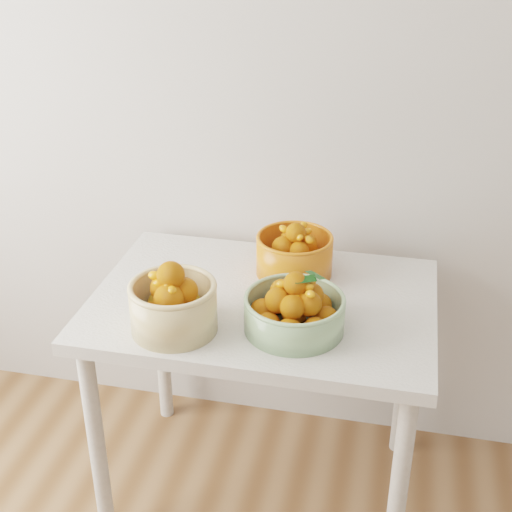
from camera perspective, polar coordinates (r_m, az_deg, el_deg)
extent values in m
cube|color=beige|center=(2.22, 7.83, 14.91)|extent=(4.00, 0.04, 2.70)
cube|color=silver|center=(2.11, 0.56, -3.84)|extent=(1.00, 0.70, 0.04)
cylinder|color=silver|center=(2.23, -12.61, -14.55)|extent=(0.05, 0.05, 0.71)
cylinder|color=silver|center=(2.08, 11.30, -18.16)|extent=(0.05, 0.05, 0.71)
cylinder|color=silver|center=(2.65, -7.56, -6.45)|extent=(0.05, 0.05, 0.71)
cylinder|color=silver|center=(2.52, 11.86, -8.79)|extent=(0.05, 0.05, 0.71)
cylinder|color=#DDBF86|center=(1.93, -6.61, -4.16)|extent=(0.30, 0.30, 0.13)
torus|color=#DDBF86|center=(1.90, -6.72, -2.45)|extent=(0.31, 0.31, 0.02)
sphere|color=#D1660C|center=(1.92, -4.88, -4.69)|extent=(0.07, 0.07, 0.07)
sphere|color=#D1660C|center=(1.98, -5.52, -3.72)|extent=(0.08, 0.08, 0.08)
sphere|color=#D1660C|center=(1.98, -7.54, -3.77)|extent=(0.08, 0.08, 0.08)
sphere|color=#D35D0C|center=(1.93, -8.30, -4.86)|extent=(0.08, 0.08, 0.08)
sphere|color=#D35D0C|center=(1.89, -6.61, -5.47)|extent=(0.08, 0.08, 0.08)
sphere|color=#D35D0C|center=(1.94, -6.59, -4.50)|extent=(0.08, 0.08, 0.08)
sphere|color=#D35D0C|center=(1.91, -5.73, -2.78)|extent=(0.07, 0.07, 0.07)
sphere|color=#D35D0C|center=(1.93, -7.28, -2.57)|extent=(0.08, 0.08, 0.08)
sphere|color=#D35D0C|center=(1.88, -7.00, -3.44)|extent=(0.08, 0.08, 0.08)
sphere|color=#D35D0C|center=(1.89, -6.84, -1.53)|extent=(0.08, 0.08, 0.08)
ellipsoid|color=orange|center=(1.88, -6.99, -2.30)|extent=(0.04, 0.04, 0.04)
ellipsoid|color=orange|center=(1.86, -6.74, -2.74)|extent=(0.04, 0.05, 0.04)
ellipsoid|color=orange|center=(1.91, -7.72, -2.21)|extent=(0.04, 0.03, 0.03)
ellipsoid|color=orange|center=(1.92, -8.12, -1.57)|extent=(0.04, 0.04, 0.03)
ellipsoid|color=orange|center=(1.90, -6.36, -1.59)|extent=(0.04, 0.05, 0.04)
ellipsoid|color=orange|center=(1.90, -6.55, -1.23)|extent=(0.03, 0.04, 0.04)
ellipsoid|color=orange|center=(1.92, -6.41, -1.12)|extent=(0.03, 0.04, 0.03)
cylinder|color=#95BA88|center=(1.93, 3.08, -4.67)|extent=(0.32, 0.32, 0.10)
torus|color=#95BA88|center=(1.91, 3.12, -3.46)|extent=(0.33, 0.33, 0.01)
sphere|color=#D35D0C|center=(1.93, 5.65, -4.97)|extent=(0.07, 0.07, 0.07)
sphere|color=#D35D0C|center=(1.98, 5.07, -3.94)|extent=(0.07, 0.07, 0.07)
sphere|color=#D35D0C|center=(2.01, 3.52, -3.43)|extent=(0.07, 0.07, 0.07)
sphere|color=#D35D0C|center=(1.99, 1.66, -3.59)|extent=(0.07, 0.07, 0.07)
sphere|color=#D35D0C|center=(1.94, 0.53, -4.49)|extent=(0.07, 0.07, 0.07)
sphere|color=#D35D0C|center=(1.89, 0.97, -5.53)|extent=(0.07, 0.07, 0.07)
sphere|color=#D35D0C|center=(1.86, 2.68, -6.13)|extent=(0.07, 0.07, 0.07)
sphere|color=#D35D0C|center=(1.88, 4.74, -5.87)|extent=(0.07, 0.07, 0.07)
sphere|color=#D35D0C|center=(1.93, 3.08, -4.72)|extent=(0.07, 0.07, 0.07)
sphere|color=#D35D0C|center=(1.92, 4.44, -3.12)|extent=(0.07, 0.07, 0.07)
sphere|color=#D35D0C|center=(1.95, 3.39, -2.66)|extent=(0.07, 0.07, 0.07)
sphere|color=#D35D0C|center=(1.93, 2.10, -2.84)|extent=(0.07, 0.07, 0.07)
sphere|color=#D35D0C|center=(1.89, 1.75, -3.57)|extent=(0.07, 0.07, 0.07)
sphere|color=#D35D0C|center=(1.87, 2.93, -4.11)|extent=(0.07, 0.07, 0.07)
sphere|color=#D35D0C|center=(1.88, 4.29, -3.84)|extent=(0.07, 0.07, 0.07)
sphere|color=#D35D0C|center=(1.88, 3.19, -2.23)|extent=(0.07, 0.07, 0.07)
ellipsoid|color=orange|center=(1.87, 4.22, -2.48)|extent=(0.04, 0.03, 0.04)
ellipsoid|color=orange|center=(1.84, 4.37, -3.06)|extent=(0.04, 0.04, 0.03)
ellipsoid|color=orange|center=(1.88, 3.42, -3.03)|extent=(0.04, 0.04, 0.04)
ellipsoid|color=orange|center=(1.89, 2.95, -2.59)|extent=(0.04, 0.03, 0.03)
ellipsoid|color=orange|center=(1.90, 3.19, -2.70)|extent=(0.04, 0.04, 0.03)
ellipsoid|color=orange|center=(1.92, 1.76, -2.55)|extent=(0.04, 0.03, 0.04)
ellipsoid|color=orange|center=(1.86, 3.31, -3.50)|extent=(0.03, 0.04, 0.03)
ellipsoid|color=orange|center=(1.89, 2.09, -2.30)|extent=(0.03, 0.03, 0.03)
ellipsoid|color=orange|center=(1.92, 2.99, -1.66)|extent=(0.03, 0.04, 0.03)
ellipsoid|color=orange|center=(1.89, 3.50, -2.97)|extent=(0.04, 0.03, 0.04)
ellipsoid|color=orange|center=(1.89, 4.40, -2.08)|extent=(0.04, 0.03, 0.03)
ellipsoid|color=orange|center=(1.87, 3.61, -2.26)|extent=(0.04, 0.04, 0.03)
cylinder|color=orange|center=(2.20, 3.09, 0.04)|extent=(0.27, 0.27, 0.12)
torus|color=orange|center=(2.17, 3.13, 1.47)|extent=(0.28, 0.28, 0.01)
sphere|color=#D35D0C|center=(2.20, 4.87, -0.58)|extent=(0.07, 0.07, 0.07)
sphere|color=#D35D0C|center=(2.26, 4.27, 0.23)|extent=(0.07, 0.07, 0.07)
sphere|color=#D35D0C|center=(2.27, 2.47, 0.43)|extent=(0.07, 0.07, 0.07)
sphere|color=#D35D0C|center=(2.22, 1.28, -0.20)|extent=(0.07, 0.07, 0.07)
sphere|color=#D35D0C|center=(2.16, 1.86, -1.00)|extent=(0.07, 0.07, 0.07)
sphere|color=#D35D0C|center=(2.15, 3.66, -1.21)|extent=(0.07, 0.07, 0.07)
sphere|color=#D35D0C|center=(2.21, 3.08, -0.37)|extent=(0.07, 0.07, 0.07)
sphere|color=#D35D0C|center=(2.20, 4.07, 0.95)|extent=(0.07, 0.07, 0.07)
sphere|color=#D35D0C|center=(2.22, 2.76, 1.26)|extent=(0.07, 0.07, 0.07)
sphere|color=#D35D0C|center=(2.17, 2.16, 0.69)|extent=(0.07, 0.07, 0.07)
sphere|color=#D35D0C|center=(2.15, 3.47, 0.39)|extent=(0.06, 0.06, 0.06)
sphere|color=#D35D0C|center=(2.16, 3.21, 1.84)|extent=(0.06, 0.06, 0.06)
ellipsoid|color=orange|center=(2.21, 3.83, 2.47)|extent=(0.04, 0.04, 0.03)
ellipsoid|color=orange|center=(2.14, 3.50, 1.49)|extent=(0.04, 0.04, 0.04)
ellipsoid|color=orange|center=(2.17, 3.08, 1.46)|extent=(0.03, 0.03, 0.03)
ellipsoid|color=orange|center=(2.19, 4.11, 1.97)|extent=(0.04, 0.04, 0.03)
ellipsoid|color=orange|center=(2.19, 2.23, 2.17)|extent=(0.04, 0.03, 0.04)
ellipsoid|color=orange|center=(2.18, 3.03, 2.29)|extent=(0.04, 0.04, 0.03)
ellipsoid|color=orange|center=(2.14, 4.26, 1.30)|extent=(0.04, 0.04, 0.04)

